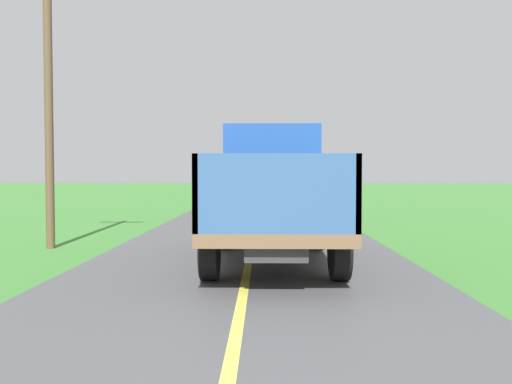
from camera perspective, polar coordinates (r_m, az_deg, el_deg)
banana_truck_near at (r=10.50m, az=2.01°, el=0.26°), size 2.38×5.82×2.80m
banana_truck_far at (r=20.91m, az=0.91°, el=1.10°), size 2.38×5.81×2.80m
utility_pole_roadside at (r=13.16m, az=-22.59°, el=9.85°), size 1.71×0.20×6.74m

